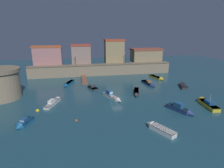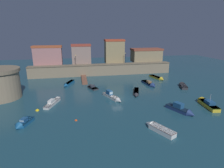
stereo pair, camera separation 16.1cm
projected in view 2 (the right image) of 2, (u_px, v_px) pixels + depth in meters
name	position (u px, v px, depth m)	size (l,w,h in m)	color
ground_plane	(117.00, 99.00, 43.79)	(141.39, 141.39, 0.00)	#1E4756
quay_wall	(102.00, 70.00, 66.70)	(51.33, 3.00, 4.04)	gray
old_town_backdrop	(106.00, 54.00, 68.95)	(48.35, 5.86, 8.81)	#AD7574
fortress_tower	(0.00, 84.00, 43.06)	(9.58, 9.58, 7.23)	gray
pier_dock	(84.00, 79.00, 59.76)	(1.64, 10.31, 0.70)	brown
quay_lamp_0	(76.00, 58.00, 63.75)	(0.32, 0.32, 3.52)	black
quay_lamp_1	(125.00, 56.00, 67.00)	(0.32, 0.32, 3.88)	black
moored_boat_0	(54.00, 102.00, 40.82)	(3.57, 7.10, 1.55)	silver
moored_boat_1	(136.00, 93.00, 47.03)	(3.34, 6.88, 1.10)	#333338
moored_boat_2	(68.00, 84.00, 54.84)	(3.53, 6.59, 1.10)	#195689
moored_boat_3	(158.00, 128.00, 29.58)	(3.76, 5.65, 1.32)	white
moored_boat_4	(23.00, 123.00, 31.20)	(2.90, 4.39, 1.60)	#195689
moored_boat_5	(112.00, 97.00, 43.64)	(3.86, 7.10, 1.93)	silver
moored_boat_6	(183.00, 85.00, 53.08)	(3.43, 6.05, 1.47)	#333338
moored_boat_7	(150.00, 84.00, 54.63)	(2.36, 7.28, 1.66)	navy
moored_boat_8	(91.00, 87.00, 51.69)	(3.27, 4.66, 1.56)	#333338
moored_boat_9	(158.00, 78.00, 61.70)	(3.17, 7.22, 1.50)	gold
moored_boat_10	(206.00, 103.00, 39.68)	(2.67, 7.52, 3.35)	gold
moored_boat_11	(182.00, 110.00, 36.35)	(3.96, 6.41, 2.12)	navy
mooring_buoy_0	(37.00, 111.00, 37.13)	(0.73, 0.73, 0.73)	yellow
mooring_buoy_1	(76.00, 121.00, 33.05)	(0.49, 0.49, 0.49)	#EA4C19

